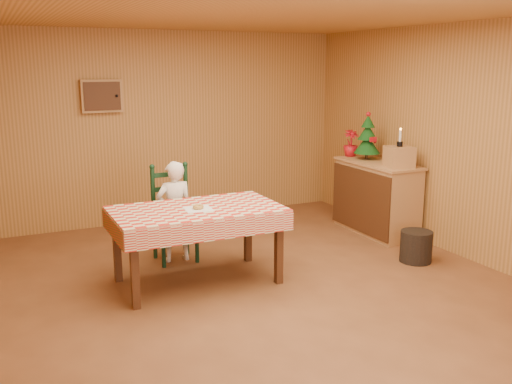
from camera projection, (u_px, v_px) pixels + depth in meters
The scene contains 13 objects.
ground at pixel (265, 292), 5.49m from camera, with size 6.00×6.00×0.00m, color brown.
cabin_walls at pixel (241, 98), 5.56m from camera, with size 5.10×6.05×2.65m.
dining_table at pixel (197, 216), 5.60m from camera, with size 1.66×0.96×0.77m.
ladder_chair at pixel (173, 216), 6.33m from camera, with size 0.44×0.40×1.08m.
seated_child at pixel (175, 212), 6.27m from camera, with size 0.41×0.27×1.12m, color white.
napkin at pixel (198, 209), 5.54m from camera, with size 0.26×0.26×0.00m, color white.
donut at pixel (198, 207), 5.53m from camera, with size 0.11×0.11×0.04m, color #B78B41.
shelf_unit at pixel (376, 198), 7.36m from camera, with size 0.54×1.24×0.93m.
crate at pixel (399, 157), 6.88m from camera, with size 0.30×0.30×0.25m, color tan.
christmas_tree at pixel (367, 138), 7.42m from camera, with size 0.34×0.34×0.62m.
flower_arrangement at pixel (351, 143), 7.69m from camera, with size 0.20×0.20×0.36m, color #B4101A.
candle_set at pixel (400, 141), 6.84m from camera, with size 0.07×0.07×0.22m.
storage_bin at pixel (416, 246), 6.31m from camera, with size 0.35×0.35×0.35m, color black.
Camera 1 is at (-2.28, -4.61, 2.14)m, focal length 40.00 mm.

